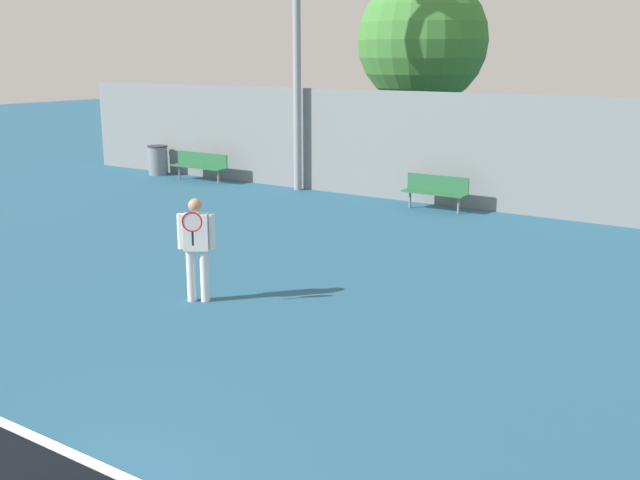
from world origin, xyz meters
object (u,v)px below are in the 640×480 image
at_px(tennis_player, 197,244).
at_px(tree_green_tall, 423,41).
at_px(bench_courtside_near, 200,164).
at_px(light_pole_near_left, 296,2).
at_px(trash_bin, 158,160).
at_px(bench_adjacent_court, 436,189).

relative_size(tennis_player, tree_green_tall, 0.26).
distance_m(bench_courtside_near, light_pole_near_left, 5.75).
relative_size(tennis_player, light_pole_near_left, 0.20).
xyz_separation_m(trash_bin, tree_green_tall, (6.97, 4.78, 3.71)).
bearing_deg(tree_green_tall, bench_adjacent_court, -58.95).
height_order(tennis_player, tree_green_tall, tree_green_tall).
height_order(tennis_player, bench_courtside_near, tennis_player).
bearing_deg(bench_courtside_near, tennis_player, -47.03).
relative_size(trash_bin, tree_green_tall, 0.15).
bearing_deg(tree_green_tall, light_pole_near_left, -109.40).
bearing_deg(light_pole_near_left, bench_courtside_near, -172.26).
relative_size(light_pole_near_left, tree_green_tall, 1.33).
height_order(bench_courtside_near, light_pole_near_left, light_pole_near_left).
xyz_separation_m(tennis_player, trash_bin, (-10.02, 8.77, -0.46)).
bearing_deg(bench_adjacent_court, light_pole_near_left, 174.27).
height_order(tennis_player, trash_bin, tennis_player).
xyz_separation_m(bench_courtside_near, trash_bin, (-2.02, 0.18, -0.07)).
height_order(bench_adjacent_court, light_pole_near_left, light_pole_near_left).
bearing_deg(light_pole_near_left, bench_adjacent_court, -5.73).
distance_m(bench_adjacent_court, tree_green_tall, 6.84).
xyz_separation_m(light_pole_near_left, trash_bin, (-5.38, -0.28, -4.71)).
relative_size(bench_courtside_near, tree_green_tall, 0.32).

